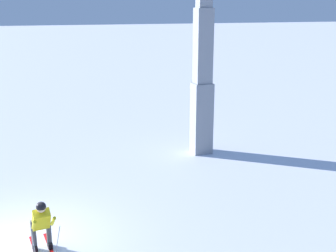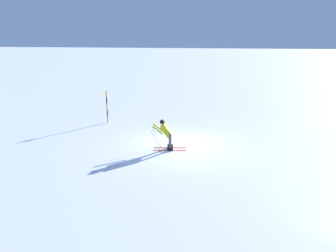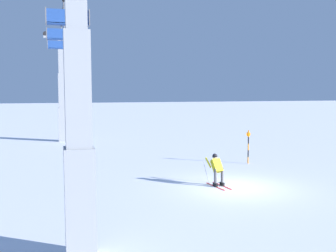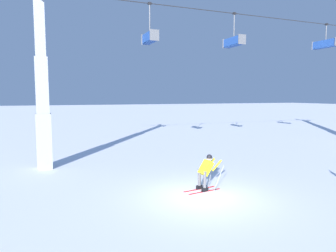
% 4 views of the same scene
% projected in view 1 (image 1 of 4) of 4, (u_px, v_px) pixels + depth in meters
% --- Properties ---
extents(ground_plane, '(260.00, 260.00, 0.00)m').
position_uv_depth(ground_plane, '(13.00, 246.00, 11.72)').
color(ground_plane, white).
extents(skier_carving_main, '(1.77, 0.82, 1.68)m').
position_uv_depth(skier_carving_main, '(41.00, 222.00, 11.14)').
color(skier_carving_main, red).
rests_on(skier_carving_main, ground_plane).
extents(lift_tower_near, '(0.79, 2.29, 9.70)m').
position_uv_depth(lift_tower_near, '(203.00, 60.00, 18.09)').
color(lift_tower_near, gray).
rests_on(lift_tower_near, ground_plane).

